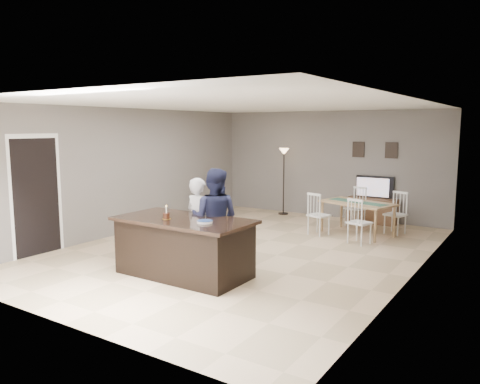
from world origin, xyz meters
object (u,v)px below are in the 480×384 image
Objects in this scene: kitchen_island at (184,247)px; dining_table at (357,208)px; television at (374,187)px; floor_lamp at (284,163)px; birthday_cake at (166,216)px; man at (215,219)px; plate_stack at (205,222)px; woman at (199,222)px; tv_console at (372,211)px.

kitchen_island is 4.40m from dining_table.
television is 2.39m from floor_lamp.
man is at bearing 61.65° from birthday_cake.
television is 3.85× the size of plate_stack.
woman is 6.99× the size of birthday_cake.
man reaches higher than birthday_cake.
television reaches higher than tv_console.
man is (-1.01, -5.09, -0.04)m from television.
kitchen_island is 5.63m from floor_lamp.
plate_stack reaches higher than kitchen_island.
dining_table is (0.11, -1.44, -0.28)m from television.
birthday_cake is 0.68m from plate_stack.
television is at bearing 76.45° from birthday_cake.
plate_stack is (0.29, -0.64, 0.10)m from man.
dining_table is (0.11, -1.37, 0.28)m from tv_console.
plate_stack is at bearing 146.91° from woman.
television is (0.00, 0.07, 0.56)m from tv_console.
woman reaches higher than dining_table.
television is (1.20, 5.64, 0.41)m from kitchen_island.
television is at bearing 4.94° from floor_lamp.
woman is 6.21× the size of plate_stack.
floor_lamp reaches higher than plate_stack.
woman is (-1.34, -5.09, -0.13)m from television.
floor_lamp reaches higher than dining_table.
tv_console is at bearing 82.69° from plate_stack.
floor_lamp reaches higher than woman.
birthday_cake is 0.12× the size of floor_lamp.
floor_lamp is at bearing 4.94° from television.
tv_console is 5.21m from woman.
dining_table reaches higher than tv_console.
television is 1.47m from dining_table.
dining_table is at bearing 78.98° from plate_stack.
tv_console is 0.73× the size of man.
woman is 0.84× the size of floor_lamp.
woman is at bearing -95.58° from dining_table.
television is 5.97m from birthday_cake.
plate_stack is (0.47, -0.09, 0.46)m from kitchen_island.
tv_console is at bearing 110.61° from dining_table.
floor_lamp reaches higher than tv_console.
tv_console is at bearing 3.22° from floor_lamp.
plate_stack is at bearing 96.45° from man.
birthday_cake reaches higher than dining_table.
kitchen_island is 5.78m from television.
man reaches higher than plate_stack.
man reaches higher than tv_console.
tv_console is at bearing 77.84° from kitchen_island.
dining_table is at bearing 94.34° from television.
plate_stack is 0.14× the size of floor_lamp.
man reaches higher than dining_table.
floor_lamp is (-2.44, 1.24, 0.77)m from dining_table.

